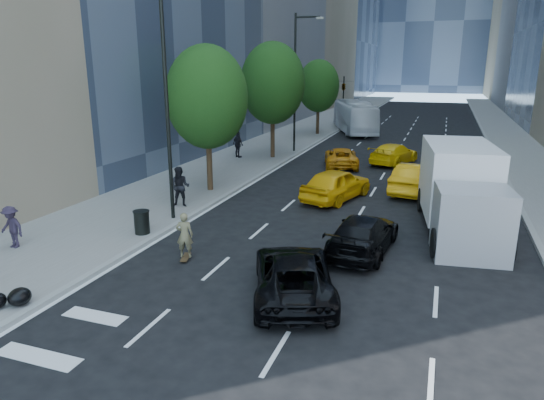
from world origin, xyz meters
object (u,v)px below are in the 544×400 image
at_px(box_truck, 461,190).
at_px(trash_can, 142,223).
at_px(black_sedan_lincoln, 293,274).
at_px(black_sedan_mercedes, 363,234).
at_px(city_bus, 355,117).
at_px(skateboarder, 185,238).

bearing_deg(box_truck, trash_can, -165.15).
height_order(black_sedan_lincoln, black_sedan_mercedes, black_sedan_mercedes).
relative_size(box_truck, trash_can, 8.45).
bearing_deg(black_sedan_lincoln, black_sedan_mercedes, -128.12).
bearing_deg(box_truck, black_sedan_mercedes, -140.31).
height_order(city_bus, box_truck, box_truck).
xyz_separation_m(skateboarder, box_truck, (8.96, 6.35, 0.95)).
bearing_deg(skateboarder, black_sedan_mercedes, -170.86).
xyz_separation_m(black_sedan_lincoln, black_sedan_mercedes, (1.37, 4.15, 0.01)).
distance_m(skateboarder, box_truck, 11.02).
bearing_deg(skateboarder, city_bus, -106.48).
bearing_deg(black_sedan_mercedes, trash_can, 13.50).
xyz_separation_m(black_sedan_lincoln, box_truck, (4.62, 7.68, 1.08)).
height_order(black_sedan_lincoln, trash_can, black_sedan_lincoln).
distance_m(black_sedan_mercedes, city_bus, 32.82).
height_order(black_sedan_mercedes, box_truck, box_truck).
relative_size(skateboarder, box_truck, 0.21).
distance_m(black_sedan_lincoln, black_sedan_mercedes, 4.37).
relative_size(black_sedan_lincoln, city_bus, 0.43).
height_order(skateboarder, black_sedan_lincoln, skateboarder).
xyz_separation_m(city_bus, trash_can, (-2.33, -33.55, -0.95)).
bearing_deg(skateboarder, black_sedan_lincoln, 145.81).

